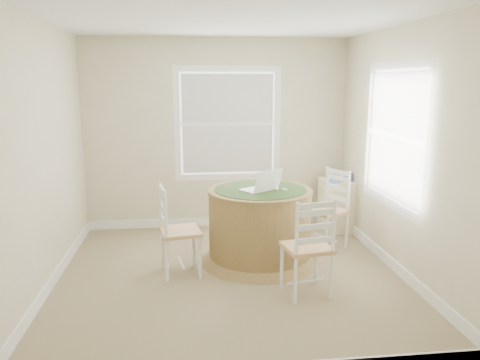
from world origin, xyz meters
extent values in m
cube|color=#94825E|center=(0.00, 0.00, -0.01)|extent=(3.60, 3.60, 0.02)
cube|color=white|center=(0.00, 0.00, 2.61)|extent=(3.60, 3.60, 0.02)
cube|color=#BEB795|center=(0.00, 1.81, 1.30)|extent=(3.60, 0.02, 2.60)
cube|color=#BEB795|center=(0.00, -1.81, 1.30)|extent=(3.60, 0.02, 2.60)
cube|color=#BEB795|center=(-1.81, 0.00, 1.30)|extent=(0.02, 3.60, 2.60)
cube|color=#BEB795|center=(1.81, 0.00, 1.30)|extent=(0.02, 3.60, 2.60)
cube|color=white|center=(0.00, 1.79, 0.06)|extent=(3.60, 0.02, 0.12)
cube|color=white|center=(-1.79, 0.00, 0.06)|extent=(0.02, 3.60, 0.12)
cube|color=white|center=(1.79, 0.00, 0.06)|extent=(0.02, 3.60, 0.12)
cylinder|color=olive|center=(0.38, 0.40, 0.46)|extent=(1.15, 1.15, 0.75)
cone|color=olive|center=(0.38, 0.40, 0.04)|extent=(1.35, 1.35, 0.08)
cylinder|color=olive|center=(0.38, 0.40, 0.82)|extent=(1.17, 1.17, 0.03)
cylinder|color=#375123|center=(0.38, 0.40, 0.84)|extent=(1.02, 1.02, 0.01)
cone|color=#375123|center=(0.38, 0.40, 0.78)|extent=(1.13, 1.13, 0.10)
cube|color=white|center=(0.36, 0.38, 0.84)|extent=(0.45, 0.42, 0.02)
cube|color=silver|center=(0.36, 0.38, 0.85)|extent=(0.33, 0.28, 0.00)
cube|color=black|center=(0.45, 0.24, 0.97)|extent=(0.35, 0.26, 0.24)
ellipsoid|color=white|center=(0.55, 0.36, 0.85)|extent=(0.09, 0.12, 0.04)
cube|color=#B7BABF|center=(0.65, 0.34, 0.84)|extent=(0.07, 0.10, 0.02)
cube|color=black|center=(0.59, 0.49, 0.85)|extent=(0.07, 0.06, 0.02)
cube|color=beige|center=(1.61, 1.41, 0.34)|extent=(0.38, 0.51, 0.68)
cube|color=beige|center=(1.61, 1.41, 0.69)|extent=(0.41, 0.54, 0.02)
cube|color=beige|center=(1.44, 1.40, 0.14)|extent=(0.02, 0.43, 0.15)
cube|color=beige|center=(1.44, 1.40, 0.35)|extent=(0.02, 0.43, 0.15)
cube|color=beige|center=(1.44, 1.40, 0.55)|extent=(0.02, 0.43, 0.15)
cube|color=#5E81D8|center=(1.53, 1.27, 0.75)|extent=(0.12, 0.12, 0.10)
cube|color=#F1CC55|center=(1.67, 1.47, 0.73)|extent=(0.15, 0.11, 0.06)
cube|color=#373AA6|center=(1.72, 1.33, 0.76)|extent=(0.08, 0.08, 0.12)
cylinder|color=beige|center=(1.55, 1.56, 0.75)|extent=(0.07, 0.07, 0.09)
camera|label=1|loc=(-0.43, -4.62, 2.02)|focal=35.00mm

